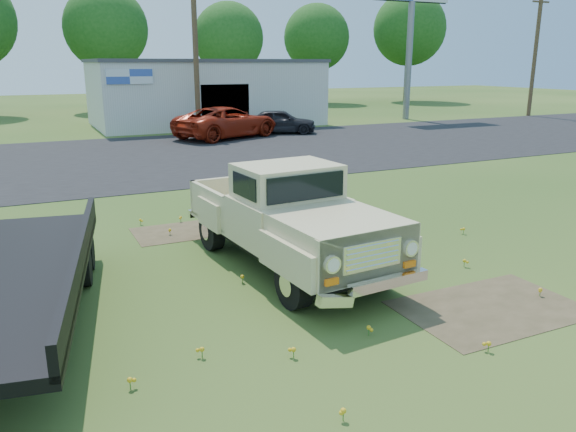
% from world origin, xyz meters
% --- Properties ---
extents(ground, '(140.00, 140.00, 0.00)m').
position_xyz_m(ground, '(0.00, 0.00, 0.00)').
color(ground, '#274817').
rests_on(ground, ground).
extents(asphalt_lot, '(90.00, 14.00, 0.02)m').
position_xyz_m(asphalt_lot, '(0.00, 15.00, 0.00)').
color(asphalt_lot, black).
rests_on(asphalt_lot, ground).
extents(dirt_patch_a, '(3.00, 2.00, 0.01)m').
position_xyz_m(dirt_patch_a, '(1.50, -3.00, 0.00)').
color(dirt_patch_a, '#453C25').
rests_on(dirt_patch_a, ground).
extents(dirt_patch_b, '(2.20, 1.60, 0.01)m').
position_xyz_m(dirt_patch_b, '(-2.00, 3.50, 0.00)').
color(dirt_patch_b, '#453C25').
rests_on(dirt_patch_b, ground).
extents(commercial_building, '(14.20, 8.20, 4.15)m').
position_xyz_m(commercial_building, '(6.00, 26.99, 2.10)').
color(commercial_building, beige).
rests_on(commercial_building, ground).
extents(utility_pole_mid, '(1.60, 0.30, 9.00)m').
position_xyz_m(utility_pole_mid, '(4.00, 22.00, 4.60)').
color(utility_pole_mid, '#402F1D').
rests_on(utility_pole_mid, ground).
extents(utility_pole_east, '(1.60, 0.30, 9.00)m').
position_xyz_m(utility_pole_east, '(30.00, 22.00, 4.60)').
color(utility_pole_east, '#402F1D').
rests_on(utility_pole_east, ground).
extents(treeline_d, '(6.72, 6.72, 10.00)m').
position_xyz_m(treeline_d, '(2.00, 40.50, 6.62)').
color(treeline_d, '#342517').
rests_on(treeline_d, ground).
extents(treeline_e, '(6.08, 6.08, 9.04)m').
position_xyz_m(treeline_e, '(12.00, 39.00, 5.98)').
color(treeline_e, '#342517').
rests_on(treeline_e, ground).
extents(treeline_f, '(6.40, 6.40, 9.52)m').
position_xyz_m(treeline_f, '(22.00, 41.50, 6.30)').
color(treeline_f, '#342517').
rests_on(treeline_f, ground).
extents(treeline_g, '(7.36, 7.36, 10.95)m').
position_xyz_m(treeline_g, '(32.00, 40.00, 7.25)').
color(treeline_g, '#342517').
rests_on(treeline_g, ground).
extents(vintage_pickup_truck, '(2.67, 5.88, 2.08)m').
position_xyz_m(vintage_pickup_truck, '(-0.70, 0.25, 1.04)').
color(vintage_pickup_truck, tan).
rests_on(vintage_pickup_truck, ground).
extents(red_pickup, '(6.56, 4.83, 1.66)m').
position_xyz_m(red_pickup, '(4.85, 19.58, 0.83)').
color(red_pickup, maroon).
rests_on(red_pickup, ground).
extents(dark_sedan, '(4.32, 3.07, 1.37)m').
position_xyz_m(dark_sedan, '(8.24, 20.06, 0.68)').
color(dark_sedan, black).
rests_on(dark_sedan, ground).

